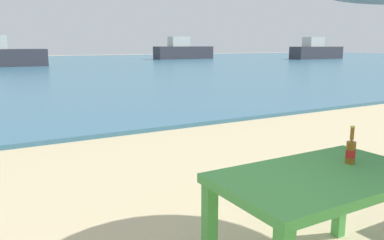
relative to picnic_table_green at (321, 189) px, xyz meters
The scene contains 6 objects.
sea_water 29.68m from the picnic_table_green, 87.84° to the left, with size 120.00×50.00×0.08m, color #386B84.
picnic_table_green is the anchor object (origin of this frame).
beer_bottle_amber 0.39m from the picnic_table_green, ahead, with size 0.07×0.07×0.26m.
boat_ferry 39.24m from the picnic_table_green, 62.70° to the left, with size 6.44×1.76×2.34m.
boat_tanker 41.18m from the picnic_table_green, 42.37° to the left, with size 6.35×1.73×2.31m.
boat_barge 28.10m from the picnic_table_green, 90.18° to the left, with size 5.88×1.60×2.14m.
Camera 1 is at (-3.01, -1.26, 1.57)m, focal length 35.65 mm.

